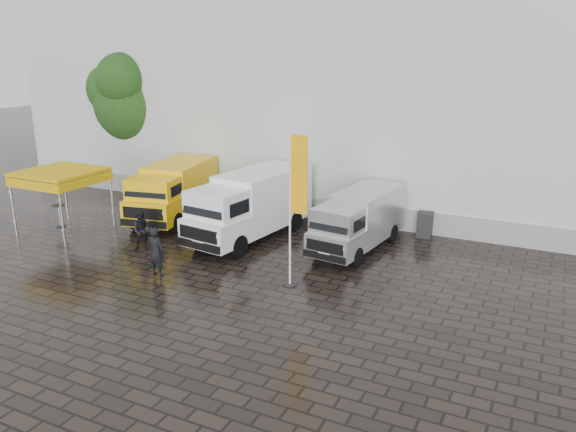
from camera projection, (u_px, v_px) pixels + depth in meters
The scene contains 13 objects.
ground at pixel (257, 281), 19.93m from camera, with size 120.00×120.00×0.00m, color black.
exhibition_hall at pixel (427, 84), 31.12m from camera, with size 44.00×16.00×12.00m, color silver.
hall_plinth at pixel (379, 217), 25.79m from camera, with size 44.00×0.15×1.00m, color gray.
van_yellow at pixel (173, 193), 26.69m from camera, with size 2.22×5.77×2.66m, color yellow, non-canonical shape.
van_white at pixel (250, 207), 23.99m from camera, with size 2.19×6.56×2.84m, color white, non-canonical shape.
van_silver at pixel (358, 222), 22.74m from camera, with size 1.82×5.46×2.37m, color #BBBFC1, non-canonical shape.
canopy_tent at pixel (59, 174), 24.61m from camera, with size 3.13×3.13×2.80m.
flagpole at pixel (295, 200), 18.66m from camera, with size 0.88×0.50×5.49m.
tree at pixel (134, 99), 32.02m from camera, with size 4.48×4.48×8.03m.
cocktail_table at pixel (60, 216), 25.86m from camera, with size 0.60×0.60×1.03m, color black.
wheelie_bin at pixel (425, 224), 24.47m from camera, with size 0.67×0.67×1.11m, color black.
person_front at pixel (156, 252), 20.17m from camera, with size 0.67×0.44×1.83m, color black.
person_tent at pixel (142, 231), 22.76m from camera, with size 0.81×0.63×1.66m, color black.
Camera 1 is at (9.10, -16.06, 7.97)m, focal length 35.00 mm.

